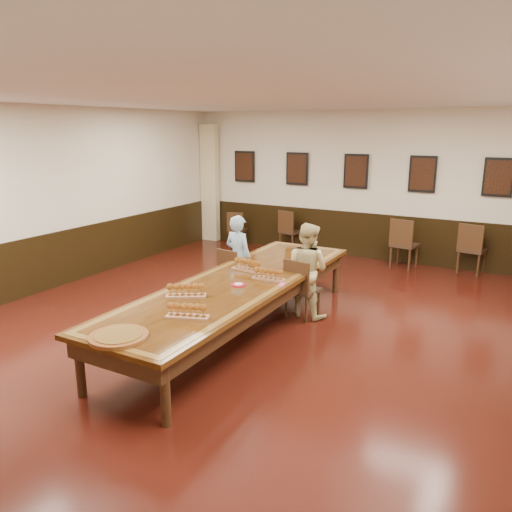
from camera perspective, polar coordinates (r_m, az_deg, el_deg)
The scene contains 23 objects.
floor at distance 7.18m, azimuth -1.97°, elevation -8.71°, with size 8.00×10.00×0.02m, color black.
ceiling at distance 6.61m, azimuth -2.22°, elevation 17.88°, with size 8.00×10.00×0.02m, color white.
wall_back at distance 11.26m, azimuth 11.39°, elevation 7.98°, with size 8.00×0.02×3.20m, color beige.
wall_left at distance 9.42m, azimuth -23.56°, elevation 5.85°, with size 0.02×10.00×3.20m, color beige.
chair_man at distance 8.31m, azimuth -2.43°, elevation -2.10°, with size 0.42×0.46×0.90m, color #302015, non-canonical shape.
chair_woman at distance 7.59m, azimuth 5.38°, elevation -3.66°, with size 0.43×0.47×0.93m, color #302015, non-canonical shape.
spare_chair_a at distance 12.20m, azimuth -2.14°, elevation 3.15°, with size 0.40×0.43×0.85m, color #302015, non-canonical shape.
spare_chair_b at distance 11.77m, azimuth 4.04°, elevation 2.96°, with size 0.45×0.49×0.95m, color #302015, non-canonical shape.
spare_chair_c at distance 10.69m, azimuth 16.62°, elevation 1.43°, with size 0.48×0.53×1.03m, color #302015, non-canonical shape.
spare_chair_d at distance 10.74m, azimuth 23.51°, elevation 0.83°, with size 0.47×0.52×1.01m, color #302015, non-canonical shape.
person_man at distance 8.31m, azimuth -2.02°, elevation -0.19°, with size 0.52×0.34×1.43m, color #4B8BBB.
person_woman at distance 7.59m, azimuth 5.82°, elevation -1.60°, with size 0.72×0.56×1.45m, color #CFBE81.
pink_phone at distance 6.77m, azimuth 3.00°, elevation -3.26°, with size 0.07×0.14×0.01m, color #E24B99.
curtain at distance 12.76m, azimuth -5.29°, elevation 8.26°, with size 0.45×0.18×2.90m, color beige.
wainscoting at distance 7.00m, azimuth -2.01°, elevation -4.86°, with size 8.00×10.00×1.00m.
conference_table at distance 6.96m, azimuth -2.01°, elevation -4.00°, with size 1.40×5.00×0.76m.
posters at distance 11.16m, azimuth 11.35°, elevation 9.48°, with size 6.14×0.04×0.74m.
flight_a at distance 7.39m, azimuth -1.01°, elevation -1.07°, with size 0.50×0.20×0.18m.
flight_b at distance 6.94m, azimuth 1.44°, elevation -2.14°, with size 0.47×0.17×0.17m.
flight_c at distance 6.30m, azimuth -8.02°, elevation -3.96°, with size 0.51×0.39×0.19m.
flight_d at distance 5.63m, azimuth -7.87°, elevation -6.28°, with size 0.50×0.30×0.18m.
red_plate_grp at distance 6.73m, azimuth -2.04°, elevation -3.30°, with size 0.20×0.20×0.03m.
carved_platter at distance 5.28m, azimuth -15.44°, elevation -8.85°, with size 0.72×0.72×0.05m.
Camera 1 is at (3.43, -5.64, 2.81)m, focal length 35.00 mm.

